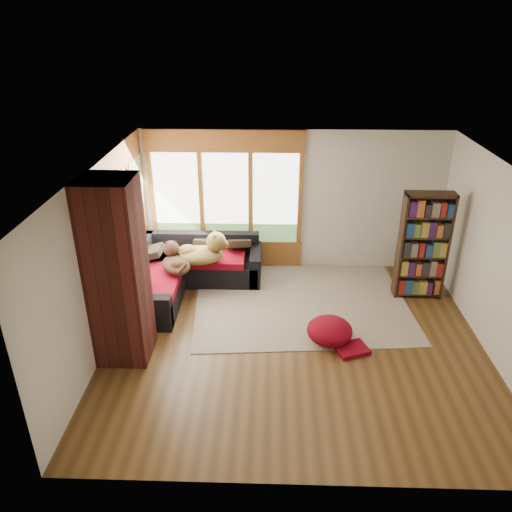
% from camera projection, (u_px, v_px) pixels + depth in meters
% --- Properties ---
extents(floor, '(5.50, 5.50, 0.00)m').
position_uv_depth(floor, '(294.00, 341.00, 7.40)').
color(floor, '#4D3115').
rests_on(floor, ground).
extents(ceiling, '(5.50, 5.50, 0.00)m').
position_uv_depth(ceiling, '(302.00, 171.00, 6.26)').
color(ceiling, white).
extents(wall_back, '(5.50, 0.04, 2.60)m').
position_uv_depth(wall_back, '(292.00, 201.00, 9.07)').
color(wall_back, silver).
rests_on(wall_back, ground).
extents(wall_front, '(5.50, 0.04, 2.60)m').
position_uv_depth(wall_front, '(309.00, 387.00, 4.59)').
color(wall_front, silver).
rests_on(wall_front, ground).
extents(wall_left, '(0.04, 5.00, 2.60)m').
position_uv_depth(wall_left, '(99.00, 261.00, 6.91)').
color(wall_left, silver).
rests_on(wall_left, ground).
extents(wall_right, '(0.04, 5.00, 2.60)m').
position_uv_depth(wall_right, '(501.00, 266.00, 6.75)').
color(wall_right, silver).
rests_on(wall_right, ground).
extents(windows_back, '(2.82, 0.10, 1.90)m').
position_uv_depth(windows_back, '(226.00, 199.00, 9.06)').
color(windows_back, '#955A26').
rests_on(windows_back, wall_back).
extents(windows_left, '(0.10, 2.62, 1.90)m').
position_uv_depth(windows_left, '(124.00, 224.00, 7.96)').
color(windows_left, '#955A26').
rests_on(windows_left, wall_left).
extents(roller_blind, '(0.03, 0.72, 0.90)m').
position_uv_depth(roller_blind, '(136.00, 184.00, 8.53)').
color(roller_blind, gray).
rests_on(roller_blind, wall_left).
extents(brick_chimney, '(0.70, 0.70, 2.60)m').
position_uv_depth(brick_chimney, '(117.00, 273.00, 6.59)').
color(brick_chimney, '#471914').
rests_on(brick_chimney, ground).
extents(sectional_sofa, '(2.20, 2.20, 0.80)m').
position_uv_depth(sectional_sofa, '(181.00, 269.00, 8.85)').
color(sectional_sofa, black).
rests_on(sectional_sofa, ground).
extents(area_rug, '(3.71, 2.95, 0.01)m').
position_uv_depth(area_rug, '(301.00, 302.00, 8.39)').
color(area_rug, beige).
rests_on(area_rug, ground).
extents(bookshelf, '(0.79, 0.26, 1.85)m').
position_uv_depth(bookshelf, '(423.00, 246.00, 8.21)').
color(bookshelf, '#331F11').
rests_on(bookshelf, ground).
extents(pouf, '(0.70, 0.70, 0.36)m').
position_uv_depth(pouf, '(330.00, 330.00, 7.34)').
color(pouf, maroon).
rests_on(pouf, area_rug).
extents(dog_tan, '(0.94, 0.64, 0.49)m').
position_uv_depth(dog_tan, '(203.00, 249.00, 8.48)').
color(dog_tan, olive).
rests_on(dog_tan, sectional_sofa).
extents(dog_brindle, '(0.69, 0.80, 0.39)m').
position_uv_depth(dog_brindle, '(175.00, 258.00, 8.27)').
color(dog_brindle, black).
rests_on(dog_brindle, sectional_sofa).
extents(throw_pillows, '(1.98, 1.68, 0.45)m').
position_uv_depth(throw_pillows, '(185.00, 244.00, 8.70)').
color(throw_pillows, black).
rests_on(throw_pillows, sectional_sofa).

